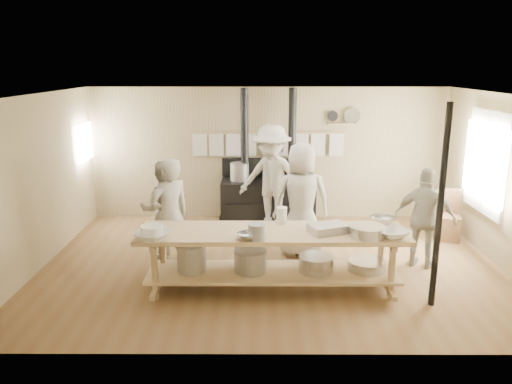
% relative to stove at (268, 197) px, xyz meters
% --- Properties ---
extents(ground, '(7.00, 7.00, 0.00)m').
position_rel_stove_xyz_m(ground, '(0.01, -2.12, -0.52)').
color(ground, brown).
rests_on(ground, ground).
extents(room_shell, '(7.00, 7.00, 7.00)m').
position_rel_stove_xyz_m(room_shell, '(0.01, -2.12, 1.10)').
color(room_shell, tan).
rests_on(room_shell, ground).
extents(window_right, '(0.09, 1.50, 1.65)m').
position_rel_stove_xyz_m(window_right, '(3.48, -1.52, 0.98)').
color(window_right, beige).
rests_on(window_right, ground).
extents(left_opening, '(0.00, 0.90, 0.90)m').
position_rel_stove_xyz_m(left_opening, '(-3.44, -0.12, 1.08)').
color(left_opening, white).
rests_on(left_opening, ground).
extents(stove, '(1.90, 0.75, 2.60)m').
position_rel_stove_xyz_m(stove, '(0.00, 0.00, 0.00)').
color(stove, black).
rests_on(stove, ground).
extents(towel_rail, '(3.00, 0.04, 0.47)m').
position_rel_stove_xyz_m(towel_rail, '(0.01, 0.28, 1.03)').
color(towel_rail, tan).
rests_on(towel_rail, ground).
extents(back_wall_shelf, '(0.63, 0.14, 0.32)m').
position_rel_stove_xyz_m(back_wall_shelf, '(1.47, 0.32, 1.48)').
color(back_wall_shelf, tan).
rests_on(back_wall_shelf, ground).
extents(prep_table, '(3.60, 0.90, 0.85)m').
position_rel_stove_xyz_m(prep_table, '(-0.00, -3.02, -0.00)').
color(prep_table, tan).
rests_on(prep_table, ground).
extents(support_post, '(0.08, 0.08, 2.60)m').
position_rel_stove_xyz_m(support_post, '(2.06, -3.47, 0.78)').
color(support_post, black).
rests_on(support_post, ground).
extents(cook_far_left, '(0.74, 0.72, 1.72)m').
position_rel_stove_xyz_m(cook_far_left, '(-1.49, -2.34, 0.34)').
color(cook_far_left, '#B2B09D').
rests_on(cook_far_left, ground).
extents(cook_left, '(0.84, 0.70, 1.58)m').
position_rel_stove_xyz_m(cook_left, '(-1.68, -1.80, 0.27)').
color(cook_left, '#B2B09D').
rests_on(cook_left, ground).
extents(cook_center, '(0.93, 0.64, 1.84)m').
position_rel_stove_xyz_m(cook_center, '(0.51, -1.70, 0.40)').
color(cook_center, '#B2B09D').
rests_on(cook_center, ground).
extents(cook_right, '(0.97, 0.77, 1.55)m').
position_rel_stove_xyz_m(cook_right, '(2.33, -2.19, 0.25)').
color(cook_right, '#B2B09D').
rests_on(cook_right, ground).
extents(cook_by_window, '(1.48, 1.24, 1.99)m').
position_rel_stove_xyz_m(cook_by_window, '(0.06, -0.57, 0.47)').
color(cook_by_window, '#B2B09D').
rests_on(cook_by_window, ground).
extents(chair, '(0.51, 0.51, 0.88)m').
position_rel_stove_xyz_m(chair, '(3.16, -0.96, -0.26)').
color(chair, brown).
rests_on(chair, ground).
extents(bowl_white_a, '(0.57, 0.57, 0.10)m').
position_rel_stove_xyz_m(bowl_white_a, '(-1.54, -3.35, 0.38)').
color(bowl_white_a, white).
rests_on(bowl_white_a, prep_table).
extents(bowl_steel_a, '(0.39, 0.39, 0.09)m').
position_rel_stove_xyz_m(bowl_steel_a, '(-0.33, -3.35, 0.37)').
color(bowl_steel_a, silver).
rests_on(bowl_steel_a, prep_table).
extents(bowl_white_b, '(0.50, 0.50, 0.10)m').
position_rel_stove_xyz_m(bowl_white_b, '(1.56, -3.25, 0.38)').
color(bowl_white_b, white).
rests_on(bowl_white_b, prep_table).
extents(bowl_steel_b, '(0.49, 0.49, 0.11)m').
position_rel_stove_xyz_m(bowl_steel_b, '(1.56, -2.69, 0.38)').
color(bowl_steel_b, silver).
rests_on(bowl_steel_b, prep_table).
extents(roasting_pan, '(0.58, 0.48, 0.11)m').
position_rel_stove_xyz_m(roasting_pan, '(0.75, -3.06, 0.38)').
color(roasting_pan, '#B2B2B7').
rests_on(roasting_pan, prep_table).
extents(mixing_bowl_large, '(0.62, 0.62, 0.15)m').
position_rel_stove_xyz_m(mixing_bowl_large, '(1.23, -3.24, 0.40)').
color(mixing_bowl_large, silver).
rests_on(mixing_bowl_large, prep_table).
extents(bucket_galv, '(0.24, 0.24, 0.21)m').
position_rel_stove_xyz_m(bucket_galv, '(-0.21, -3.35, 0.43)').
color(bucket_galv, gray).
rests_on(bucket_galv, prep_table).
extents(deep_bowl_enamel, '(0.30, 0.30, 0.18)m').
position_rel_stove_xyz_m(deep_bowl_enamel, '(-1.54, -3.35, 0.42)').
color(deep_bowl_enamel, white).
rests_on(deep_bowl_enamel, prep_table).
extents(pitcher, '(0.18, 0.18, 0.23)m').
position_rel_stove_xyz_m(pitcher, '(0.14, -2.69, 0.45)').
color(pitcher, white).
rests_on(pitcher, prep_table).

